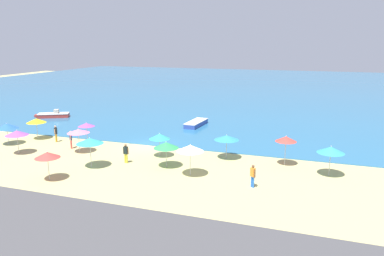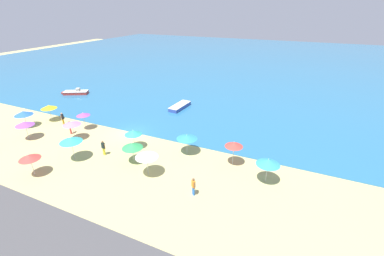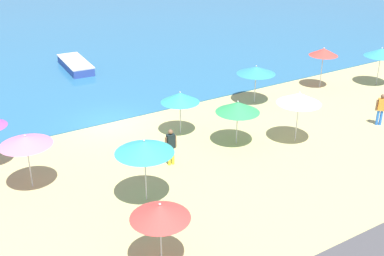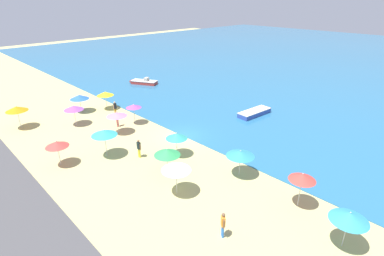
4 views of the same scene
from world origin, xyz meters
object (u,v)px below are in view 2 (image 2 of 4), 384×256
beach_umbrella_13 (268,162)px  beach_umbrella_5 (133,132)px  beach_umbrella_8 (187,137)px  beach_umbrella_11 (71,140)px  beach_umbrella_6 (24,124)px  beach_umbrella_12 (72,123)px  beach_umbrella_2 (234,144)px  bather_0 (193,186)px  skiff_offshore (76,92)px  bather_2 (62,118)px  beach_umbrella_3 (147,155)px  bather_3 (70,126)px  bather_1 (103,147)px  beach_umbrella_9 (23,113)px  beach_umbrella_4 (132,146)px  beach_umbrella_0 (83,114)px  beach_umbrella_10 (49,107)px  beach_umbrella_1 (29,157)px

beach_umbrella_13 → beach_umbrella_5: bearing=178.9°
beach_umbrella_8 → beach_umbrella_11: beach_umbrella_11 is taller
beach_umbrella_6 → beach_umbrella_12: beach_umbrella_12 is taller
beach_umbrella_2 → beach_umbrella_13: size_ratio=1.07×
bather_0 → skiff_offshore: size_ratio=0.38×
beach_umbrella_6 → beach_umbrella_8: bearing=14.5°
beach_umbrella_2 → beach_umbrella_5: 11.44m
bather_2 → beach_umbrella_3: bearing=-16.6°
beach_umbrella_3 → bather_3: (-14.01, 3.50, -1.28)m
bather_1 → bather_3: 7.87m
beach_umbrella_2 → beach_umbrella_9: size_ratio=1.16×
beach_umbrella_3 → beach_umbrella_11: bearing=-174.6°
beach_umbrella_3 → beach_umbrella_4: beach_umbrella_3 is taller
beach_umbrella_5 → skiff_offshore: bearing=151.1°
beach_umbrella_0 → beach_umbrella_2: bearing=-0.6°
beach_umbrella_9 → beach_umbrella_10: (1.36, 2.82, 0.12)m
beach_umbrella_1 → beach_umbrella_11: size_ratio=0.89×
beach_umbrella_2 → bather_2: beach_umbrella_2 is taller
beach_umbrella_9 → bather_3: beach_umbrella_9 is taller
beach_umbrella_12 → skiff_offshore: bearing=136.1°
beach_umbrella_10 → bather_3: (5.89, -1.97, -1.07)m
beach_umbrella_2 → beach_umbrella_1: bearing=-150.4°
beach_umbrella_1 → skiff_offshore: size_ratio=0.50×
beach_umbrella_9 → bather_1: (14.77, -1.46, -0.99)m
beach_umbrella_1 → beach_umbrella_2: beach_umbrella_2 is taller
beach_umbrella_4 → beach_umbrella_5: size_ratio=0.99×
beach_umbrella_3 → beach_umbrella_1: bearing=-155.8°
beach_umbrella_5 → beach_umbrella_13: beach_umbrella_13 is taller
beach_umbrella_13 → bather_2: (-27.74, 1.51, -1.16)m
beach_umbrella_2 → beach_umbrella_9: (-28.23, -2.51, -0.40)m
bather_2 → beach_umbrella_13: bearing=-3.1°
beach_umbrella_12 → bather_2: bearing=152.1°
beach_umbrella_4 → beach_umbrella_3: bearing=-27.0°
beach_umbrella_11 → bather_3: size_ratio=1.46×
beach_umbrella_0 → beach_umbrella_10: beach_umbrella_10 is taller
bather_0 → bather_2: size_ratio=0.98×
beach_umbrella_5 → bather_3: (-9.62, -0.38, -0.94)m
beach_umbrella_5 → beach_umbrella_11: size_ratio=0.86×
beach_umbrella_2 → beach_umbrella_6: (-24.69, -4.82, -0.31)m
beach_umbrella_0 → bather_3: bearing=-109.0°
beach_umbrella_4 → skiff_offshore: beach_umbrella_4 is taller
beach_umbrella_3 → beach_umbrella_0: bearing=158.1°
beach_umbrella_2 → bather_0: bearing=-106.4°
bather_0 → beach_umbrella_5: bearing=153.6°
beach_umbrella_4 → bather_2: beach_umbrella_4 is taller
beach_umbrella_10 → beach_umbrella_12: 8.06m
beach_umbrella_0 → beach_umbrella_3: (13.37, -5.37, 0.18)m
beach_umbrella_13 → skiff_offshore: size_ratio=0.54×
beach_umbrella_3 → beach_umbrella_13: beach_umbrella_3 is taller
beach_umbrella_1 → beach_umbrella_4: 9.51m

